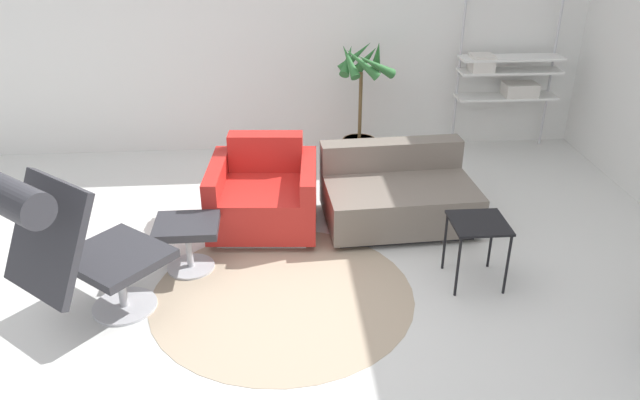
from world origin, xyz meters
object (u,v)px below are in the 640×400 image
(armchair_red, at_px, (264,197))
(side_table, at_px, (478,229))
(lounge_chair, at_px, (64,236))
(ottoman, at_px, (187,235))
(potted_plant, at_px, (361,112))
(couch_low, at_px, (397,196))
(shelf_unit, at_px, (506,75))

(armchair_red, distance_m, side_table, 1.81)
(lounge_chair, bearing_deg, side_table, 48.84)
(ottoman, height_order, armchair_red, armchair_red)
(potted_plant, bearing_deg, side_table, -76.28)
(couch_low, distance_m, potted_plant, 1.32)
(armchair_red, height_order, potted_plant, potted_plant)
(couch_low, bearing_deg, lounge_chair, 27.07)
(ottoman, xyz_separation_m, shelf_unit, (3.13, 2.19, 0.55))
(potted_plant, xyz_separation_m, shelf_unit, (1.58, 0.29, 0.27))
(couch_low, xyz_separation_m, shelf_unit, (1.42, 1.56, 0.60))
(ottoman, height_order, potted_plant, potted_plant)
(lounge_chair, relative_size, armchair_red, 1.27)
(couch_low, relative_size, side_table, 2.61)
(armchair_red, bearing_deg, side_table, 152.77)
(ottoman, relative_size, armchair_red, 0.50)
(side_table, xyz_separation_m, potted_plant, (-0.54, 2.23, 0.14))
(side_table, bearing_deg, ottoman, 171.06)
(couch_low, bearing_deg, armchair_red, -2.21)
(lounge_chair, relative_size, ottoman, 2.52)
(lounge_chair, xyz_separation_m, potted_plant, (2.17, 2.62, -0.15))
(ottoman, distance_m, couch_low, 1.82)
(lounge_chair, bearing_deg, shelf_unit, 78.53)
(potted_plant, bearing_deg, shelf_unit, 10.53)
(couch_low, relative_size, potted_plant, 0.97)
(lounge_chair, relative_size, side_table, 2.40)
(lounge_chair, bearing_deg, couch_low, 70.85)
(side_table, bearing_deg, armchair_red, 148.29)
(lounge_chair, distance_m, shelf_unit, 4.75)
(lounge_chair, bearing_deg, potted_plant, 91.03)
(side_table, bearing_deg, potted_plant, 103.72)
(armchair_red, height_order, side_table, armchair_red)
(ottoman, distance_m, shelf_unit, 3.86)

